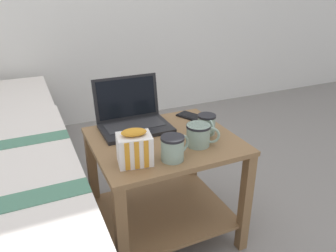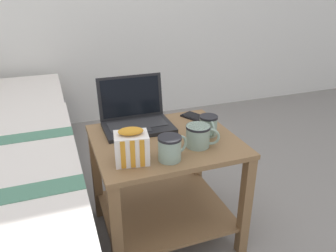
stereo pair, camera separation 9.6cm
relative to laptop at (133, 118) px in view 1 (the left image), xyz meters
The scene contains 8 objects.
ground_plane 0.61m from the laptop, 65.59° to the right, with size 8.00×8.00×0.00m, color gray.
bedside_table 0.31m from the laptop, 65.59° to the right, with size 0.64×0.55×0.53m.
laptop is the anchor object (origin of this frame).
mug_front_left 0.36m from the laptop, 37.15° to the right, with size 0.08×0.12×0.09m.
mug_front_right 0.36m from the laptop, 57.19° to the right, with size 0.14×0.10×0.10m.
mug_mid_center 0.37m from the laptop, 83.62° to the right, with size 0.13×0.09×0.10m.
snack_bag 0.35m from the laptop, 107.62° to the right, with size 0.14×0.12×0.14m.
cell_phone 0.32m from the laptop, ahead, with size 0.13×0.16×0.01m.
Camera 1 is at (-0.53, -1.21, 1.18)m, focal length 35.00 mm.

